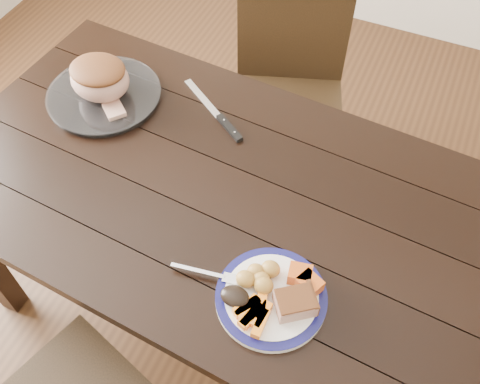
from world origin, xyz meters
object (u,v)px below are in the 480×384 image
at_px(dining_table, 218,208).
at_px(serving_platter, 104,96).
at_px(chair_far, 289,83).
at_px(roast_joint, 100,79).
at_px(fork, 211,274).
at_px(dinner_plate, 271,298).
at_px(carving_knife, 223,120).
at_px(pork_slice, 295,303).

distance_m(dining_table, serving_platter, 0.52).
distance_m(chair_far, roast_joint, 0.76).
bearing_deg(fork, dining_table, 103.93).
distance_m(chair_far, fork, 1.03).
height_order(dining_table, serving_platter, serving_platter).
distance_m(dinner_plate, serving_platter, 0.86).
relative_size(fork, carving_knife, 0.64).
distance_m(dining_table, carving_knife, 0.27).
xyz_separation_m(roast_joint, carving_knife, (0.38, 0.06, -0.07)).
height_order(dinner_plate, carving_knife, dinner_plate).
height_order(serving_platter, fork, fork).
bearing_deg(pork_slice, carving_knife, 130.22).
xyz_separation_m(chair_far, fork, (0.16, -0.99, 0.25)).
relative_size(serving_platter, pork_slice, 3.92).
xyz_separation_m(chair_far, serving_platter, (-0.43, -0.55, 0.23)).
height_order(dining_table, fork, fork).
relative_size(serving_platter, fork, 1.96).
relative_size(dining_table, chair_far, 1.79).
xyz_separation_m(dinner_plate, roast_joint, (-0.74, 0.43, 0.07)).
bearing_deg(roast_joint, dinner_plate, -30.03).
bearing_deg(serving_platter, carving_knife, 8.63).
relative_size(chair_far, fork, 5.22).
relative_size(chair_far, dinner_plate, 3.49).
xyz_separation_m(chair_far, roast_joint, (-0.43, -0.55, 0.30)).
distance_m(serving_platter, carving_knife, 0.39).
relative_size(serving_platter, carving_knife, 1.25).
relative_size(dining_table, roast_joint, 8.95).
relative_size(serving_platter, roast_joint, 1.88).
distance_m(serving_platter, fork, 0.73).
relative_size(dinner_plate, fork, 1.49).
distance_m(serving_platter, pork_slice, 0.91).
bearing_deg(dining_table, fork, -66.91).
bearing_deg(dinner_plate, fork, -177.39).
bearing_deg(pork_slice, serving_platter, 151.57).
relative_size(chair_far, pork_slice, 10.48).
xyz_separation_m(dining_table, fork, (0.11, -0.26, 0.11)).
bearing_deg(pork_slice, dining_table, 141.84).
relative_size(dining_table, dinner_plate, 6.24).
bearing_deg(chair_far, dinner_plate, 88.34).
height_order(dinner_plate, serving_platter, serving_platter).
bearing_deg(carving_knife, roast_joint, -137.99).
relative_size(fork, roast_joint, 0.96).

